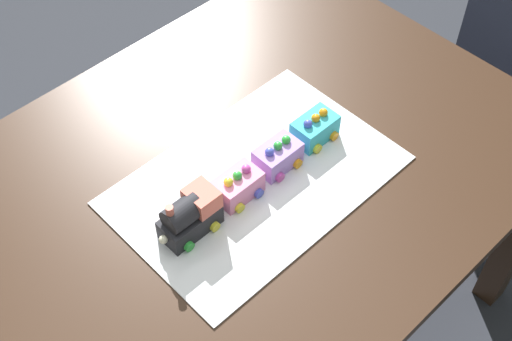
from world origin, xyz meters
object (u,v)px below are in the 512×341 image
(cake_car_gondola_bubblegum, at_px, (238,185))
(cake_car_tanker_lavender, at_px, (278,156))
(cake_car_hopper_turquoise, at_px, (315,128))
(dining_table, at_px, (237,203))
(cake_locomotive, at_px, (190,215))

(cake_car_gondola_bubblegum, bearing_deg, cake_car_tanker_lavender, 0.00)
(cake_car_hopper_turquoise, bearing_deg, dining_table, 166.41)
(cake_car_hopper_turquoise, bearing_deg, cake_car_gondola_bubblegum, 180.00)
(dining_table, relative_size, cake_car_gondola_bubblegum, 14.00)
(cake_car_gondola_bubblegum, bearing_deg, cake_locomotive, 180.00)
(cake_car_tanker_lavender, bearing_deg, cake_car_hopper_turquoise, 0.00)
(dining_table, xyz_separation_m, cake_car_gondola_bubblegum, (-0.04, -0.05, 0.14))
(dining_table, distance_m, cake_car_gondola_bubblegum, 0.15)
(cake_car_gondola_bubblegum, height_order, cake_car_tanker_lavender, same)
(dining_table, relative_size, cake_locomotive, 10.00)
(cake_car_gondola_bubblegum, height_order, cake_car_hopper_turquoise, same)
(dining_table, distance_m, cake_car_hopper_turquoise, 0.25)
(dining_table, bearing_deg, cake_car_hopper_turquoise, -13.59)
(cake_locomotive, relative_size, cake_car_tanker_lavender, 1.40)
(cake_car_gondola_bubblegum, distance_m, cake_car_hopper_turquoise, 0.24)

